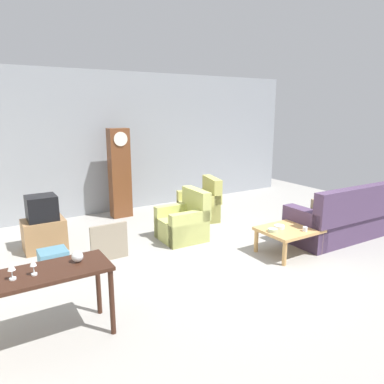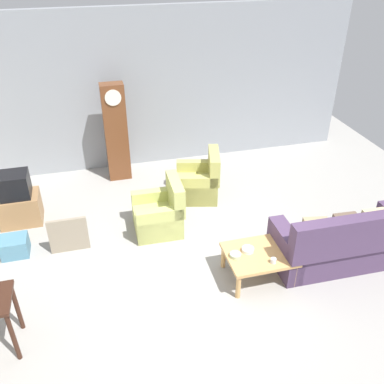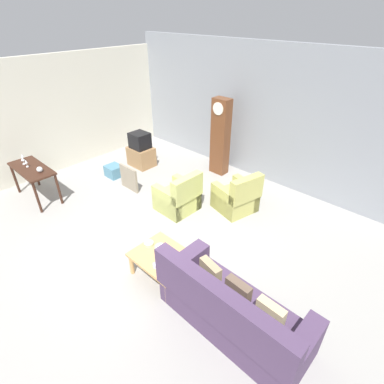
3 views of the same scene
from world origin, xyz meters
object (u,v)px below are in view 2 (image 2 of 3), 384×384
Objects in this scene: coffee_table_wood at (259,256)px; cup_blue_rimmed at (273,261)px; armchair_olive_near at (160,214)px; storage_box_blue at (15,246)px; armchair_olive_far at (199,182)px; tv_crt at (14,185)px; grandfather_clock at (116,133)px; cup_white_porcelain at (277,237)px; tv_stand_cabinet at (20,209)px; bowl_white_stacked at (248,250)px; couch_floral at (344,243)px; bowl_shallow_green at (235,255)px; framed_picture_leaning at (69,235)px.

cup_blue_rimmed is at bearing -67.08° from coffee_table_wood.
storage_box_blue is (-2.33, -0.06, -0.16)m from armchair_olive_near.
storage_box_blue is at bearing -178.44° from armchair_olive_near.
coffee_table_wood is at bearing -84.20° from armchair_olive_far.
tv_crt is (-3.21, -0.02, 0.43)m from armchair_olive_far.
grandfather_clock reaches higher than tv_crt.
armchair_olive_near reaches higher than cup_white_porcelain.
grandfather_clock reaches higher than coffee_table_wood.
coffee_table_wood is at bearing -34.03° from tv_stand_cabinet.
coffee_table_wood is 4.17m from tv_stand_cabinet.
tv_crt is at bearing 151.24° from cup_white_porcelain.
cup_blue_rimmed is at bearing -25.05° from storage_box_blue.
armchair_olive_far is 2.21m from cup_white_porcelain.
coffee_table_wood is 4.18m from tv_crt.
bowl_white_stacked reaches higher than storage_box_blue.
couch_floral is 2.86m from armchair_olive_far.
cup_white_porcelain is at bearing 60.57° from cup_blue_rimmed.
coffee_table_wood is 0.37m from bowl_shallow_green.
framed_picture_leaning reaches higher than storage_box_blue.
tv_crt is (-1.83, -1.16, -0.25)m from grandfather_clock.
armchair_olive_near reaches higher than bowl_shallow_green.
cup_white_porcelain is (3.82, -2.10, -0.26)m from tv_crt.
storage_box_blue is 2.34× the size of bowl_white_stacked.
couch_floral is 5.20× the size of storage_box_blue.
armchair_olive_near is 5.28× the size of bowl_white_stacked.
couch_floral reaches higher than cup_white_porcelain.
storage_box_blue is (-4.85, 1.46, -0.21)m from couch_floral.
framed_picture_leaning is (-4.01, 1.33, -0.06)m from couch_floral.
grandfather_clock is (-0.46, 1.99, 0.68)m from armchair_olive_near.
grandfather_clock reaches higher than cup_white_porcelain.
tv_stand_cabinet is 4.39m from cup_blue_rimmed.
couch_floral reaches higher than armchair_olive_near.
tv_stand_cabinet is at bearing 160.07° from armchair_olive_near.
bowl_white_stacked is at bearing -34.27° from tv_stand_cabinet.
coffee_table_wood is at bearing -147.79° from cup_white_porcelain.
armchair_olive_far is (0.92, 0.85, 0.00)m from armchair_olive_near.
bowl_white_stacked is (2.50, -1.23, 0.17)m from framed_picture_leaning.
tv_crt is at bearing 128.05° from framed_picture_leaning.
armchair_olive_far is 0.48× the size of grandfather_clock.
framed_picture_leaning is 3.69× the size of bowl_shallow_green.
tv_crt is (-4.81, 2.35, 0.39)m from couch_floral.
cup_white_porcelain is at bearing 165.49° from couch_floral.
cup_white_porcelain is at bearing -19.56° from framed_picture_leaning.
bowl_white_stacked is at bearing -54.59° from armchair_olive_near.
cup_blue_rimmed is (-1.26, -0.22, 0.12)m from couch_floral.
tv_crt is at bearing 143.17° from bowl_shallow_green.
storage_box_blue is (-0.04, -0.90, -0.12)m from tv_stand_cabinet.
coffee_table_wood reaches higher than storage_box_blue.
tv_crt reaches higher than cup_blue_rimmed.
couch_floral is 2.21× the size of coffee_table_wood.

